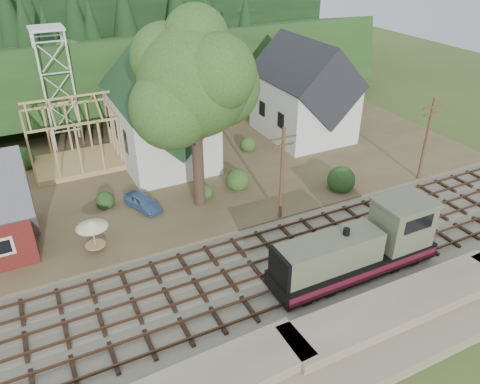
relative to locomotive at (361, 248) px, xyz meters
name	(u,v)px	position (x,y,z in m)	size (l,w,h in m)	color
ground	(229,283)	(-8.33, 3.00, -2.12)	(140.00, 140.00, 0.00)	#384C1E
embankment	(298,379)	(-8.33, -5.50, -2.12)	(64.00, 5.00, 1.60)	#7F7259
railroad_bed	(229,282)	(-8.33, 3.00, -2.04)	(64.00, 11.00, 0.16)	#726B5B
village_flat	(150,171)	(-8.33, 21.00, -1.97)	(64.00, 26.00, 0.30)	brown
hillside	(98,100)	(-8.33, 45.00, -2.12)	(70.00, 28.00, 8.00)	#1E3F19
ridge	(78,72)	(-8.33, 61.00, -2.12)	(80.00, 20.00, 12.00)	black
church	(160,113)	(-6.33, 22.68, 3.06)	(8.40, 15.17, 13.00)	silver
farmhouse	(304,95)	(9.67, 22.00, 2.75)	(8.40, 10.80, 10.60)	silver
timber_frame	(73,138)	(-14.33, 25.00, 1.15)	(8.20, 6.20, 6.99)	tan
lattice_tower	(50,52)	(-14.33, 31.00, 7.92)	(3.20, 3.20, 12.12)	silver
big_tree	(196,89)	(-6.17, 13.08, 8.10)	(10.90, 8.40, 14.70)	#38281E
telegraph_pole_near	(282,173)	(-1.33, 8.20, 2.13)	(2.20, 0.28, 8.00)	#4C331E
telegraph_pole_far	(426,139)	(13.67, 8.20, 2.13)	(2.20, 0.28, 8.00)	#4C331E
locomotive	(361,248)	(0.00, 0.00, 0.00)	(11.94, 2.98, 4.78)	black
car_blue	(143,202)	(-10.88, 14.38, -1.17)	(1.52, 3.77, 1.29)	#4E77A8
car_red	(295,126)	(9.48, 23.12, -1.18)	(2.13, 4.62, 1.28)	red
patio_set	(92,225)	(-15.57, 10.30, 0.32)	(2.25, 2.25, 2.51)	silver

